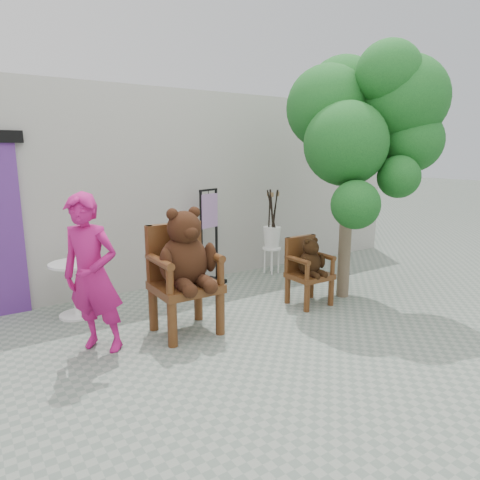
% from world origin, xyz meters
% --- Properties ---
extents(ground_plane, '(60.00, 60.00, 0.00)m').
position_xyz_m(ground_plane, '(0.00, 0.00, 0.00)').
color(ground_plane, gray).
rests_on(ground_plane, ground).
extents(back_wall, '(9.00, 1.00, 3.00)m').
position_xyz_m(back_wall, '(0.00, 3.10, 1.50)').
color(back_wall, '#AAA89F').
rests_on(back_wall, ground).
extents(chair_big, '(0.71, 0.77, 1.47)m').
position_xyz_m(chair_big, '(-0.98, 0.82, 0.84)').
color(chair_big, '#43230E').
rests_on(chair_big, ground).
extents(chair_small, '(0.53, 0.50, 0.93)m').
position_xyz_m(chair_small, '(0.85, 0.74, 0.56)').
color(chair_small, '#43230E').
rests_on(chair_small, ground).
extents(person, '(0.71, 0.72, 1.68)m').
position_xyz_m(person, '(-2.00, 0.80, 0.84)').
color(person, '#AE1567').
rests_on(person, ground).
extents(cafe_table, '(0.60, 0.60, 0.70)m').
position_xyz_m(cafe_table, '(-1.94, 2.01, 0.44)').
color(cafe_table, white).
rests_on(cafe_table, ground).
extents(display_stand, '(0.54, 0.48, 1.51)m').
position_xyz_m(display_stand, '(0.15, 2.25, 0.58)').
color(display_stand, black).
rests_on(display_stand, ground).
extents(stool_bucket, '(0.32, 0.32, 1.45)m').
position_xyz_m(stool_bucket, '(1.36, 2.23, 0.64)').
color(stool_bucket, white).
rests_on(stool_bucket, ground).
extents(tree, '(1.93, 2.04, 3.47)m').
position_xyz_m(tree, '(1.68, 0.71, 2.55)').
color(tree, brown).
rests_on(tree, ground).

